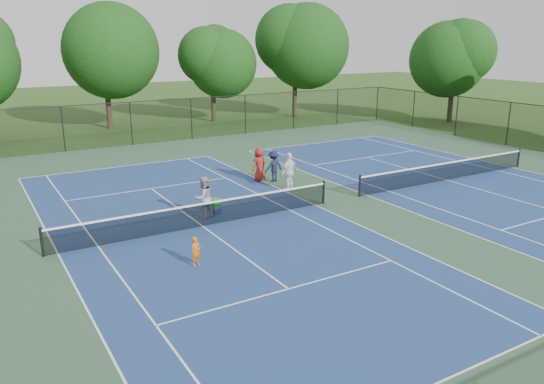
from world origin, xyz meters
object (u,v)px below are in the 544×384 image
bystander_a (289,172)px  ball_crate (216,211)px  instructor (203,198)px  tree_back_c (212,59)px  ball_hopper (215,203)px  child_player (196,251)px  tree_side_e (455,55)px  tree_back_b (103,46)px  bystander_c (259,164)px  tree_back_d (295,42)px  bystander_b (274,166)px

bystander_a → ball_crate: size_ratio=5.18×
instructor → bystander_a: size_ratio=0.94×
tree_back_c → ball_hopper: (-10.91, -23.87, -4.99)m
child_player → instructor: instructor is taller
tree_side_e → ball_hopper: tree_side_e is taller
tree_back_b → bystander_c: bearing=-83.4°
bystander_c → ball_crate: size_ratio=4.82×
instructor → bystander_a: 5.59m
ball_hopper → tree_back_d: bearing=50.4°
tree_back_d → bystander_a: size_ratio=5.43×
tree_back_b → ball_crate: tree_back_b is taller
bystander_a → child_player: bearing=16.8°
instructor → bystander_c: (4.97, 4.08, -0.01)m
tree_back_b → tree_back_d: size_ratio=0.97×
bystander_c → instructor: bearing=21.4°
tree_side_e → bystander_a: size_ratio=4.65×
tree_side_e → bystander_a: (-24.21, -11.36, -4.85)m
bystander_b → ball_hopper: size_ratio=4.00×
instructor → bystander_b: (5.52, 3.55, -0.08)m
tree_back_b → tree_back_d: tree_back_d is taller
tree_back_c → child_player: tree_back_c is taller
ball_crate → ball_hopper: (0.00, 0.00, 0.35)m
bystander_b → ball_hopper: (-4.89, -3.34, -0.33)m
tree_side_e → child_player: bearing=-151.3°
bystander_a → bystander_b: bearing=-118.2°
tree_back_d → bystander_c: 24.66m
bystander_a → bystander_c: (-0.35, 2.36, -0.07)m
tree_back_b → ball_hopper: 25.68m
tree_back_b → bystander_a: size_ratio=5.25×
tree_back_b → instructor: bearing=-95.8°
tree_back_d → tree_side_e: 14.18m
instructor → bystander_a: bearing=-175.0°
tree_back_c → instructor: (-11.53, -24.08, -4.58)m
tree_back_b → tree_back_c: bearing=-6.3°
bystander_b → bystander_c: 0.77m
tree_side_e → ball_crate: (-28.91, -12.87, -5.67)m
bystander_c → ball_crate: bystander_c is taller
tree_back_b → ball_hopper: size_ratio=24.53×
tree_side_e → ball_crate: tree_side_e is taller
tree_back_d → bystander_c: size_ratio=5.84×
tree_side_e → tree_back_b: bearing=156.0°
instructor → ball_crate: size_ratio=4.88×
tree_back_b → bystander_b: size_ratio=6.13×
tree_back_b → bystander_a: tree_back_b is taller
tree_back_c → ball_crate: tree_back_c is taller
child_player → bystander_c: 11.00m
tree_back_b → bystander_c: tree_back_b is taller
ball_hopper → bystander_c: bearing=41.7°
bystander_c → child_player: bearing=31.6°
instructor → tree_back_d: bearing=-143.2°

